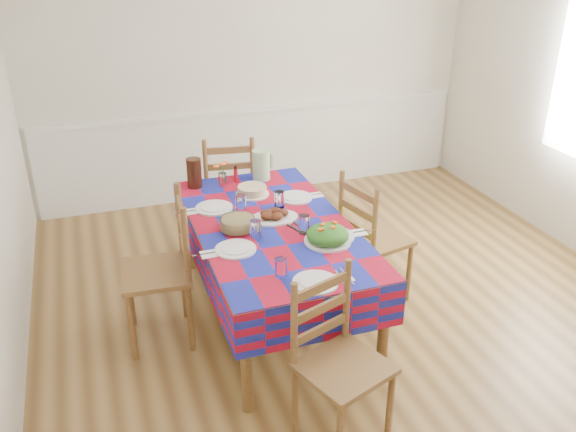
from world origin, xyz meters
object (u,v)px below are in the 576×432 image
object	(u,v)px
meat_platter	(274,216)
chair_right	(371,240)
chair_near	(338,363)
chair_left	(163,271)
dining_table	(272,234)
tea_pitcher	(194,173)
green_pitcher	(261,165)
chair_far	(229,191)

from	to	relation	value
meat_platter	chair_right	distance (m)	0.78
chair_right	meat_platter	bearing A→B (deg)	70.62
chair_near	chair_left	size ratio (longest dim) A/B	0.94
chair_right	chair_near	bearing A→B (deg)	133.46
dining_table	chair_right	bearing A→B (deg)	-0.82
chair_left	tea_pitcher	bearing A→B (deg)	158.93
dining_table	meat_platter	distance (m)	0.13
dining_table	tea_pitcher	bearing A→B (deg)	114.15
tea_pitcher	chair_left	world-z (taller)	chair_left
meat_platter	tea_pitcher	bearing A→B (deg)	118.08
green_pitcher	tea_pitcher	distance (m)	0.54
dining_table	green_pitcher	size ratio (longest dim) A/B	7.96
meat_platter	chair_far	xyz separation A→B (m)	(-0.04, 1.14, -0.27)
chair_far	chair_near	bearing A→B (deg)	99.02
chair_far	chair_right	distance (m)	1.44
meat_platter	chair_far	distance (m)	1.17
tea_pitcher	chair_left	bearing A→B (deg)	-115.52
tea_pitcher	chair_right	size ratio (longest dim) A/B	0.23
green_pitcher	chair_near	bearing A→B (deg)	-95.28
dining_table	meat_platter	world-z (taller)	meat_platter
chair_near	chair_far	bearing A→B (deg)	69.75
chair_left	chair_right	distance (m)	1.52
tea_pitcher	chair_far	size ratio (longest dim) A/B	0.23
dining_table	tea_pitcher	distance (m)	0.92
dining_table	green_pitcher	distance (m)	0.85
green_pitcher	chair_near	xyz separation A→B (m)	(-0.19, -2.01, -0.38)
chair_left	chair_right	xyz separation A→B (m)	(1.52, -0.01, -0.02)
green_pitcher	chair_right	world-z (taller)	chair_right
green_pitcher	chair_far	world-z (taller)	chair_far
dining_table	meat_platter	xyz separation A→B (m)	(0.04, 0.06, 0.11)
green_pitcher	chair_far	distance (m)	0.57
chair_far	chair_left	world-z (taller)	chair_left
dining_table	chair_near	size ratio (longest dim) A/B	1.94
chair_right	dining_table	bearing A→B (deg)	75.67
green_pitcher	chair_right	size ratio (longest dim) A/B	0.24
dining_table	chair_near	xyz separation A→B (m)	(-0.02, -1.21, -0.18)
chair_right	chair_far	bearing A→B (deg)	18.85
chair_right	green_pitcher	bearing A→B (deg)	22.48
chair_near	chair_left	world-z (taller)	chair_left
chair_far	chair_left	xyz separation A→B (m)	(-0.75, -1.21, 0.02)
meat_platter	chair_left	world-z (taller)	chair_left
green_pitcher	meat_platter	bearing A→B (deg)	-100.30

